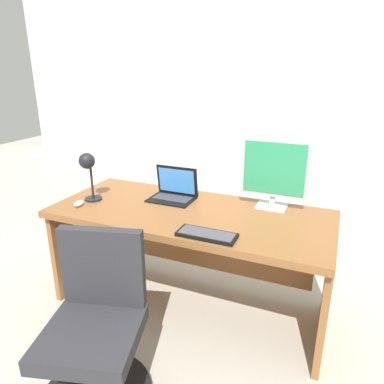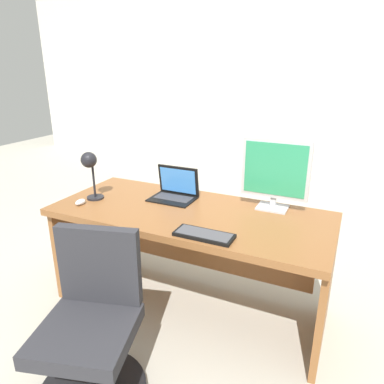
{
  "view_description": "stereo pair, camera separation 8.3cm",
  "coord_description": "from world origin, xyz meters",
  "px_view_note": "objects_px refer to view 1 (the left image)",
  "views": [
    {
      "loc": [
        0.87,
        -2.0,
        1.64
      ],
      "look_at": [
        0.0,
        0.04,
        0.85
      ],
      "focal_mm": 33.41,
      "sensor_mm": 36.0,
      "label": 1
    },
    {
      "loc": [
        0.94,
        -1.97,
        1.64
      ],
      "look_at": [
        0.0,
        0.04,
        0.85
      ],
      "focal_mm": 33.41,
      "sensor_mm": 36.0,
      "label": 2
    }
  ],
  "objects_px": {
    "monitor": "(275,170)",
    "laptop": "(175,189)",
    "desk": "(192,233)",
    "office_chair": "(97,336)",
    "desk_lamp": "(88,167)",
    "mouse": "(79,204)",
    "keyboard": "(207,235)"
  },
  "relations": [
    {
      "from": "mouse",
      "to": "laptop",
      "type": "bearing_deg",
      "value": 37.74
    },
    {
      "from": "desk",
      "to": "desk_lamp",
      "type": "bearing_deg",
      "value": -168.33
    },
    {
      "from": "desk",
      "to": "monitor",
      "type": "distance_m",
      "value": 0.7
    },
    {
      "from": "monitor",
      "to": "office_chair",
      "type": "relative_size",
      "value": 0.54
    },
    {
      "from": "desk",
      "to": "office_chair",
      "type": "height_order",
      "value": "office_chair"
    },
    {
      "from": "desk",
      "to": "mouse",
      "type": "height_order",
      "value": "mouse"
    },
    {
      "from": "keyboard",
      "to": "desk_lamp",
      "type": "bearing_deg",
      "value": 168.12
    },
    {
      "from": "monitor",
      "to": "laptop",
      "type": "xyz_separation_m",
      "value": [
        -0.69,
        -0.09,
        -0.19
      ]
    },
    {
      "from": "desk",
      "to": "mouse",
      "type": "distance_m",
      "value": 0.8
    },
    {
      "from": "laptop",
      "to": "keyboard",
      "type": "bearing_deg",
      "value": -48.51
    },
    {
      "from": "desk",
      "to": "monitor",
      "type": "xyz_separation_m",
      "value": [
        0.49,
        0.23,
        0.45
      ]
    },
    {
      "from": "laptop",
      "to": "monitor",
      "type": "bearing_deg",
      "value": 7.14
    },
    {
      "from": "desk",
      "to": "monitor",
      "type": "height_order",
      "value": "monitor"
    },
    {
      "from": "desk",
      "to": "desk_lamp",
      "type": "height_order",
      "value": "desk_lamp"
    },
    {
      "from": "keyboard",
      "to": "office_chair",
      "type": "distance_m",
      "value": 0.78
    },
    {
      "from": "keyboard",
      "to": "desk",
      "type": "bearing_deg",
      "value": 124.18
    },
    {
      "from": "desk_lamp",
      "to": "office_chair",
      "type": "distance_m",
      "value": 1.13
    },
    {
      "from": "mouse",
      "to": "office_chair",
      "type": "height_order",
      "value": "office_chair"
    },
    {
      "from": "desk_lamp",
      "to": "office_chair",
      "type": "height_order",
      "value": "desk_lamp"
    },
    {
      "from": "monitor",
      "to": "desk_lamp",
      "type": "distance_m",
      "value": 1.26
    },
    {
      "from": "monitor",
      "to": "office_chair",
      "type": "height_order",
      "value": "monitor"
    },
    {
      "from": "office_chair",
      "to": "keyboard",
      "type": "bearing_deg",
      "value": 55.09
    },
    {
      "from": "laptop",
      "to": "desk_lamp",
      "type": "height_order",
      "value": "desk_lamp"
    },
    {
      "from": "monitor",
      "to": "laptop",
      "type": "bearing_deg",
      "value": -172.86
    },
    {
      "from": "desk",
      "to": "office_chair",
      "type": "xyz_separation_m",
      "value": [
        -0.15,
        -0.9,
        -0.2
      ]
    },
    {
      "from": "desk",
      "to": "laptop",
      "type": "bearing_deg",
      "value": 143.96
    },
    {
      "from": "desk",
      "to": "desk_lamp",
      "type": "relative_size",
      "value": 5.28
    },
    {
      "from": "desk",
      "to": "mouse",
      "type": "xyz_separation_m",
      "value": [
        -0.73,
        -0.26,
        0.2
      ]
    },
    {
      "from": "keyboard",
      "to": "laptop",
      "type": "bearing_deg",
      "value": 131.49
    },
    {
      "from": "monitor",
      "to": "laptop",
      "type": "height_order",
      "value": "monitor"
    },
    {
      "from": "monitor",
      "to": "mouse",
      "type": "relative_size",
      "value": 5.45
    },
    {
      "from": "desk",
      "to": "mouse",
      "type": "bearing_deg",
      "value": -160.14
    }
  ]
}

